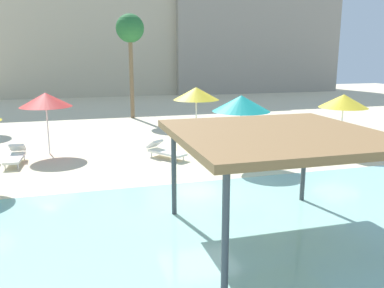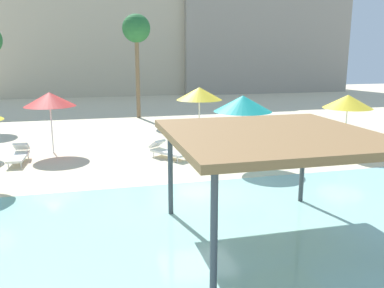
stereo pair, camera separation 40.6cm
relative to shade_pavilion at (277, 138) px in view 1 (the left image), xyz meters
The scene contains 12 objects.
ground_plane 4.10m from the shade_pavilion, 106.09° to the left, with size 80.00×80.00×0.00m, color beige.
shade_pavilion is the anchor object (origin of this frame).
beach_umbrella_red_1 11.98m from the shade_pavilion, 119.02° to the left, with size 2.27×2.27×2.77m.
beach_umbrella_yellow_2 10.14m from the shade_pavilion, 45.54° to the left, with size 2.18×2.18×2.65m.
beach_umbrella_teal_3 6.68m from the shade_pavilion, 74.49° to the left, with size 2.31×2.31×2.83m.
beach_umbrella_yellow_7 10.00m from the shade_pavilion, 84.47° to the left, with size 2.17×2.17×2.89m.
lounge_chair_0 9.04m from the shade_pavilion, 81.80° to the left, with size 0.82×1.95×0.74m.
lounge_chair_1 11.74m from the shade_pavilion, 127.76° to the left, with size 0.70×1.93×0.74m.
lounge_chair_2 8.65m from the shade_pavilion, 96.63° to the left, with size 1.57×1.90×0.74m.
palm_tree_0 20.09m from the shade_pavilion, 92.24° to the left, with size 1.90×1.90×7.04m.
hotel_block_0 40.66m from the shade_pavilion, 94.21° to the left, with size 22.72×11.31×15.75m, color beige.
hotel_block_1 42.03m from the shade_pavilion, 67.93° to the left, with size 19.37×10.19×14.37m, color #9E9384.
Camera 1 is at (-3.58, -11.50, 4.47)m, focal length 37.84 mm.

